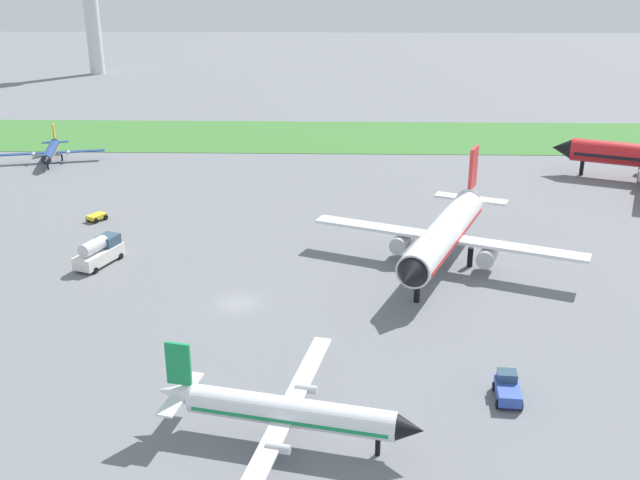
{
  "coord_description": "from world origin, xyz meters",
  "views": [
    {
      "loc": [
        10.23,
        -66.73,
        32.68
      ],
      "look_at": [
        8.06,
        10.35,
        3.0
      ],
      "focal_mm": 40.84,
      "sensor_mm": 36.0,
      "label": 1
    }
  ],
  "objects_px": {
    "airplane_foreground_turboprop": "(285,411)",
    "control_tower": "(90,0)",
    "airplane_midfield_jet": "(445,233)",
    "pushback_tug_midfield": "(508,388)",
    "baggage_cart_by_runway": "(97,217)",
    "airplane_taxiing_turboprop": "(51,151)",
    "fuel_truck_near_gate": "(99,251)"
  },
  "relations": [
    {
      "from": "airplane_foreground_turboprop",
      "to": "control_tower",
      "type": "xyz_separation_m",
      "value": [
        -71.43,
        182.31,
        19.18
      ]
    },
    {
      "from": "fuel_truck_near_gate",
      "to": "control_tower",
      "type": "distance_m",
      "value": 158.63
    },
    {
      "from": "pushback_tug_midfield",
      "to": "baggage_cart_by_runway",
      "type": "height_order",
      "value": "pushback_tug_midfield"
    },
    {
      "from": "airplane_midfield_jet",
      "to": "control_tower",
      "type": "distance_m",
      "value": 173.76
    },
    {
      "from": "airplane_foreground_turboprop",
      "to": "airplane_midfield_jet",
      "type": "xyz_separation_m",
      "value": [
        15.7,
        33.02,
        1.43
      ]
    },
    {
      "from": "airplane_foreground_turboprop",
      "to": "airplane_taxiing_turboprop",
      "type": "relative_size",
      "value": 1.31
    },
    {
      "from": "airplane_foreground_turboprop",
      "to": "fuel_truck_near_gate",
      "type": "relative_size",
      "value": 3.33
    },
    {
      "from": "control_tower",
      "to": "airplane_midfield_jet",
      "type": "bearing_deg",
      "value": -59.73
    },
    {
      "from": "airplane_taxiing_turboprop",
      "to": "baggage_cart_by_runway",
      "type": "bearing_deg",
      "value": 16.48
    },
    {
      "from": "pushback_tug_midfield",
      "to": "airplane_foreground_turboprop",
      "type": "bearing_deg",
      "value": 113.99
    },
    {
      "from": "airplane_taxiing_turboprop",
      "to": "control_tower",
      "type": "distance_m",
      "value": 109.91
    },
    {
      "from": "airplane_foreground_turboprop",
      "to": "airplane_midfield_jet",
      "type": "relative_size",
      "value": 0.78
    },
    {
      "from": "airplane_foreground_turboprop",
      "to": "pushback_tug_midfield",
      "type": "distance_m",
      "value": 18.33
    },
    {
      "from": "airplane_midfield_jet",
      "to": "baggage_cart_by_runway",
      "type": "xyz_separation_m",
      "value": [
        -44.55,
        14.18,
        -3.41
      ]
    },
    {
      "from": "airplane_foreground_turboprop",
      "to": "control_tower",
      "type": "height_order",
      "value": "control_tower"
    },
    {
      "from": "airplane_taxiing_turboprop",
      "to": "fuel_truck_near_gate",
      "type": "height_order",
      "value": "airplane_taxiing_turboprop"
    },
    {
      "from": "pushback_tug_midfield",
      "to": "control_tower",
      "type": "distance_m",
      "value": 198.46
    },
    {
      "from": "airplane_foreground_turboprop",
      "to": "control_tower",
      "type": "relative_size",
      "value": 0.62
    },
    {
      "from": "airplane_taxiing_turboprop",
      "to": "pushback_tug_midfield",
      "type": "distance_m",
      "value": 95.37
    },
    {
      "from": "fuel_truck_near_gate",
      "to": "control_tower",
      "type": "bearing_deg",
      "value": 38.36
    },
    {
      "from": "airplane_midfield_jet",
      "to": "control_tower",
      "type": "relative_size",
      "value": 0.81
    },
    {
      "from": "airplane_foreground_turboprop",
      "to": "pushback_tug_midfield",
      "type": "bearing_deg",
      "value": 31.32
    },
    {
      "from": "pushback_tug_midfield",
      "to": "control_tower",
      "type": "height_order",
      "value": "control_tower"
    },
    {
      "from": "pushback_tug_midfield",
      "to": "airplane_taxiing_turboprop",
      "type": "bearing_deg",
      "value": 46.56
    },
    {
      "from": "baggage_cart_by_runway",
      "to": "fuel_truck_near_gate",
      "type": "bearing_deg",
      "value": -129.77
    },
    {
      "from": "control_tower",
      "to": "pushback_tug_midfield",
      "type": "bearing_deg",
      "value": -63.3
    },
    {
      "from": "airplane_midfield_jet",
      "to": "pushback_tug_midfield",
      "type": "xyz_separation_m",
      "value": [
        1.56,
        -27.04,
        -3.07
      ]
    },
    {
      "from": "fuel_truck_near_gate",
      "to": "pushback_tug_midfield",
      "type": "xyz_separation_m",
      "value": [
        40.98,
        -26.38,
        -0.67
      ]
    },
    {
      "from": "control_tower",
      "to": "airplane_taxiing_turboprop",
      "type": "bearing_deg",
      "value": -76.51
    },
    {
      "from": "fuel_truck_near_gate",
      "to": "pushback_tug_midfield",
      "type": "height_order",
      "value": "fuel_truck_near_gate"
    },
    {
      "from": "airplane_foreground_turboprop",
      "to": "pushback_tug_midfield",
      "type": "relative_size",
      "value": 6.16
    },
    {
      "from": "airplane_taxiing_turboprop",
      "to": "baggage_cart_by_runway",
      "type": "relative_size",
      "value": 6.0
    }
  ]
}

